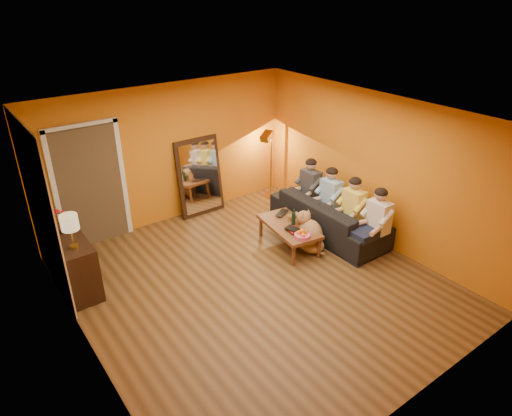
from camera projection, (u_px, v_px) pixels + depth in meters
room_shell at (242, 199)px, 6.70m from camera, size 5.00×5.50×2.60m
white_accent at (40, 210)px, 6.38m from camera, size 0.02×1.90×2.58m
doorway_recess at (88, 185)px, 7.79m from camera, size 1.06×0.30×2.10m
door_jamb_left at (56, 196)px, 7.40m from camera, size 0.08×0.06×2.20m
door_jamb_right at (123, 179)px, 8.00m from camera, size 0.08×0.06×2.20m
door_header at (80, 126)px, 7.22m from camera, size 1.22×0.06×0.08m
mirror_frame at (199, 177)px, 8.86m from camera, size 0.92×0.27×1.51m
mirror_glass at (201, 177)px, 8.83m from camera, size 0.78×0.21×1.35m
sideboard at (74, 263)px, 6.76m from camera, size 0.44×1.18×0.85m
table_lamp at (71, 232)px, 6.24m from camera, size 0.24×0.24×0.51m
sofa at (328, 216)px, 8.30m from camera, size 2.31×0.90×0.67m
coffee_table at (289, 236)px, 7.92m from camera, size 0.79×1.29×0.42m
floor_lamp at (271, 166)px, 9.50m from camera, size 0.37×0.34×1.44m
dog at (310, 231)px, 7.74m from camera, size 0.44×0.65×0.73m
person_far_left at (378, 222)px, 7.52m from camera, size 0.70×0.44×1.22m
person_mid_left at (353, 210)px, 7.92m from camera, size 0.70×0.44×1.22m
person_mid_right at (331, 199)px, 8.32m from camera, size 0.70×0.44×1.22m
person_far_right at (310, 189)px, 8.71m from camera, size 0.70×0.44×1.22m
fruit_bowl at (302, 233)px, 7.41m from camera, size 0.26×0.26×0.16m
wine_bottle at (294, 217)px, 7.74m from camera, size 0.07×0.07×0.31m
tumbler at (290, 218)px, 7.95m from camera, size 0.11×0.11×0.09m
laptop at (284, 214)px, 8.16m from camera, size 0.40×0.34×0.03m
book_lower at (289, 232)px, 7.58m from camera, size 0.19×0.24×0.02m
book_mid at (289, 231)px, 7.58m from camera, size 0.23×0.28×0.02m
book_upper at (289, 230)px, 7.55m from camera, size 0.20×0.25×0.02m
vase at (62, 227)px, 6.71m from camera, size 0.16×0.16×0.17m
flowers at (59, 213)px, 6.60m from camera, size 0.17×0.17×0.39m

